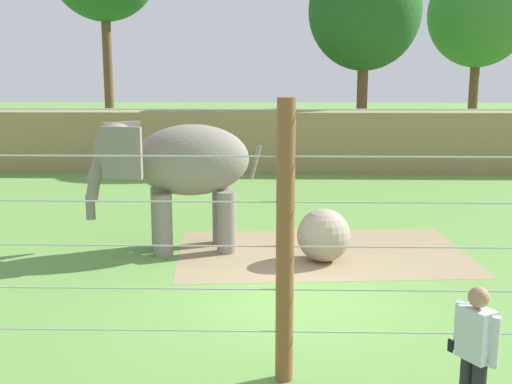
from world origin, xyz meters
The scene contains 9 objects.
ground_plane centered at (0.00, 0.00, 0.00)m, with size 120.00×120.00×0.00m, color #609342.
dirt_patch centered at (0.70, 2.85, 0.00)m, with size 6.07×3.72×0.01m, color #937F5B.
embankment_wall centered at (0.00, 13.87, 1.12)m, with size 36.00×1.80×2.24m, color #997F56.
elephant centered at (-2.34, 2.99, 1.83)m, with size 3.66×1.91×2.76m.
enrichment_ball centered at (0.68, 2.27, 0.54)m, with size 1.08×1.08×1.08m, color gray.
cable_fence centered at (-0.07, -2.71, 1.78)m, with size 12.71×0.22×3.54m.
zookeeper centered at (1.76, -3.91, 0.93)m, with size 0.41×0.53×1.67m.
tree_far_left centered at (9.20, 20.59, 6.25)m, with size 4.65×4.65×8.73m.
tree_behind_wall centered at (3.38, 16.66, 6.08)m, with size 4.58×4.58×8.51m.
Camera 1 is at (-0.38, -10.14, 3.89)m, focal length 44.50 mm.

